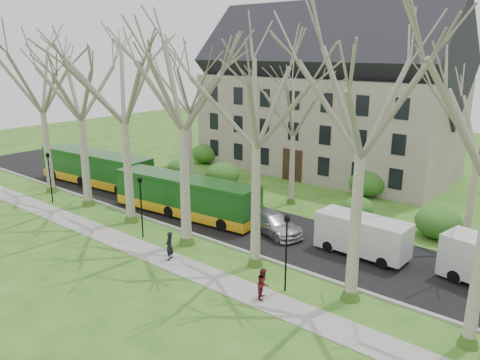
# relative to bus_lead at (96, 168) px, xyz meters

# --- Properties ---
(ground) EXTENTS (120.00, 120.00, 0.00)m
(ground) POSITION_rel_bus_lead_xyz_m (19.84, -4.65, -1.69)
(ground) COLOR #2F631C
(ground) RESTS_ON ground
(sidewalk) EXTENTS (70.00, 2.00, 0.06)m
(sidewalk) POSITION_rel_bus_lead_xyz_m (19.84, -7.15, -1.66)
(sidewalk) COLOR gray
(sidewalk) RESTS_ON ground
(road) EXTENTS (80.00, 8.00, 0.06)m
(road) POSITION_rel_bus_lead_xyz_m (19.84, 0.85, -1.66)
(road) COLOR black
(road) RESTS_ON ground
(curb) EXTENTS (80.00, 0.25, 0.14)m
(curb) POSITION_rel_bus_lead_xyz_m (19.84, -3.15, -1.62)
(curb) COLOR #A5A39E
(curb) RESTS_ON ground
(building) EXTENTS (26.50, 12.20, 16.00)m
(building) POSITION_rel_bus_lead_xyz_m (13.84, 19.35, 6.37)
(building) COLOR gray
(building) RESTS_ON ground
(tree_row_verge) EXTENTS (49.00, 7.00, 14.00)m
(tree_row_verge) POSITION_rel_bus_lead_xyz_m (19.84, -4.35, 5.31)
(tree_row_verge) COLOR gray
(tree_row_verge) RESTS_ON ground
(tree_row_far) EXTENTS (33.00, 7.00, 12.00)m
(tree_row_far) POSITION_rel_bus_lead_xyz_m (18.51, 6.35, 4.31)
(tree_row_far) COLOR gray
(tree_row_far) RESTS_ON ground
(lamp_row) EXTENTS (36.22, 0.22, 4.30)m
(lamp_row) POSITION_rel_bus_lead_xyz_m (19.84, -5.65, 0.88)
(lamp_row) COLOR black
(lamp_row) RESTS_ON ground
(hedges) EXTENTS (30.60, 8.60, 2.00)m
(hedges) POSITION_rel_bus_lead_xyz_m (15.17, 9.35, -0.69)
(hedges) COLOR #17521C
(hedges) RESTS_ON ground
(bus_lead) EXTENTS (13.26, 3.87, 3.27)m
(bus_lead) POSITION_rel_bus_lead_xyz_m (0.00, 0.00, 0.00)
(bus_lead) COLOR #154B17
(bus_lead) RESTS_ON road
(bus_follow) EXTENTS (12.88, 3.85, 3.17)m
(bus_follow) POSITION_rel_bus_lead_xyz_m (12.96, -0.63, -0.05)
(bus_follow) COLOR #154B17
(bus_follow) RESTS_ON road
(sedan) EXTENTS (5.51, 3.43, 1.49)m
(sedan) POSITION_rel_bus_lead_xyz_m (20.54, 0.63, -0.89)
(sedan) COLOR #BABABF
(sedan) RESTS_ON road
(van_a) EXTENTS (5.84, 2.27, 2.52)m
(van_a) POSITION_rel_bus_lead_xyz_m (27.06, 1.15, -0.37)
(van_a) COLOR silver
(van_a) RESTS_ON road
(pedestrian_a) EXTENTS (0.63, 0.77, 1.82)m
(pedestrian_a) POSITION_rel_bus_lead_xyz_m (18.12, -7.03, -0.72)
(pedestrian_a) COLOR black
(pedestrian_a) RESTS_ON sidewalk
(pedestrian_b) EXTENTS (0.91, 1.00, 1.67)m
(pedestrian_b) POSITION_rel_bus_lead_xyz_m (25.43, -7.10, -0.80)
(pedestrian_b) COLOR #5A141E
(pedestrian_b) RESTS_ON sidewalk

